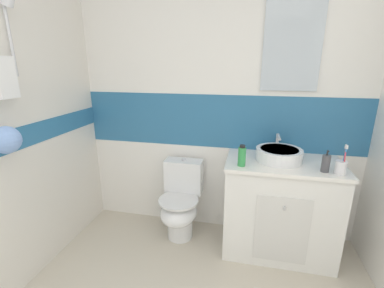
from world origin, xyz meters
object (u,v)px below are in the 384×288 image
object	(u,v)px
toilet	(181,203)
mouthwash_bottle	(242,156)
toothbrush_cup	(341,167)
sink_basin	(279,154)
soap_dispenser	(326,163)

from	to	relation	value
toilet	mouthwash_bottle	distance (m)	0.83
toothbrush_cup	toilet	bearing A→B (deg)	170.93
sink_basin	toothbrush_cup	xyz separation A→B (m)	(0.41, -0.20, 0.00)
toothbrush_cup	mouthwash_bottle	size ratio (longest dim) A/B	1.31
sink_basin	toilet	distance (m)	1.01
soap_dispenser	toothbrush_cup	bearing A→B (deg)	-12.09
toilet	mouthwash_bottle	bearing A→B (deg)	-19.18
toothbrush_cup	soap_dispenser	world-z (taller)	toothbrush_cup
sink_basin	soap_dispenser	distance (m)	0.36
sink_basin	toilet	xyz separation A→B (m)	(-0.85, 0.00, -0.56)
toilet	toothbrush_cup	bearing A→B (deg)	-9.07
toilet	toothbrush_cup	world-z (taller)	toothbrush_cup
soap_dispenser	mouthwash_bottle	world-z (taller)	same
toilet	soap_dispenser	world-z (taller)	soap_dispenser
toothbrush_cup	soap_dispenser	bearing A→B (deg)	167.91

